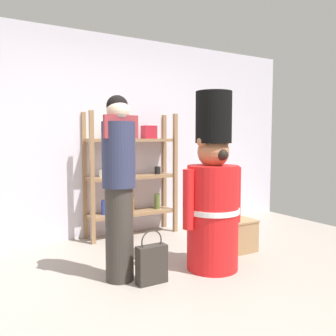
{
  "coord_description": "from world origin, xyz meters",
  "views": [
    {
      "loc": [
        -1.49,
        -2.3,
        1.27
      ],
      "look_at": [
        0.19,
        0.54,
        1.0
      ],
      "focal_mm": 38.56,
      "sensor_mm": 36.0,
      "label": 1
    }
  ],
  "objects": [
    {
      "name": "teddy_bear_guard",
      "position": [
        0.64,
        0.44,
        0.72
      ],
      "size": [
        0.67,
        0.52,
        1.71
      ],
      "color": "red",
      "rests_on": "ground_plane"
    },
    {
      "name": "merchandise_shelf",
      "position": [
        0.49,
        1.98,
        0.83
      ],
      "size": [
        1.21,
        0.35,
        1.6
      ],
      "color": "#93704C",
      "rests_on": "ground_plane"
    },
    {
      "name": "back_wall",
      "position": [
        0.0,
        2.2,
        1.3
      ],
      "size": [
        6.4,
        0.12,
        2.6
      ],
      "primitive_type": "cube",
      "color": "silver",
      "rests_on": "ground_plane"
    },
    {
      "name": "shopping_bag",
      "position": [
        -0.05,
        0.42,
        0.18
      ],
      "size": [
        0.27,
        0.11,
        0.48
      ],
      "color": "#332D28",
      "rests_on": "ground_plane"
    },
    {
      "name": "display_crate",
      "position": [
        1.22,
        0.75,
        0.18
      ],
      "size": [
        0.38,
        0.35,
        0.36
      ],
      "color": "#9E7A51",
      "rests_on": "ground_plane"
    },
    {
      "name": "person_shopper",
      "position": [
        -0.26,
        0.64,
        0.87
      ],
      "size": [
        0.31,
        0.29,
        1.65
      ],
      "color": "#38332D",
      "rests_on": "ground_plane"
    },
    {
      "name": "ground_plane",
      "position": [
        0.0,
        0.0,
        0.0
      ],
      "size": [
        6.4,
        6.4,
        0.0
      ],
      "primitive_type": "plane",
      "color": "#9E9389"
    }
  ]
}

